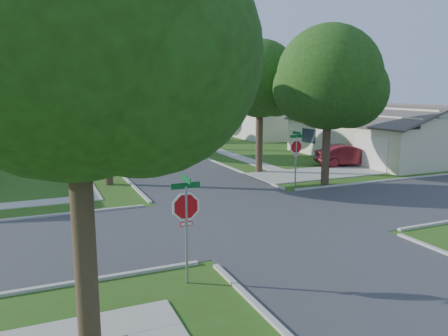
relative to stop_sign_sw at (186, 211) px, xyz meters
The scene contains 20 objects.
ground 6.95m from the stop_sign_sw, 45.00° to the left, with size 100.00×100.00×0.00m, color #345015.
road_ns 6.95m from the stop_sign_sw, 45.00° to the left, with size 7.00×100.00×0.02m, color #333335.
sidewalk_ne 32.61m from the stop_sign_sw, 70.62° to the left, with size 1.20×40.00×0.04m, color #9E9B91.
sidewalk_nw 30.80m from the stop_sign_sw, 92.61° to the left, with size 1.20×40.00×0.04m, color #9E9B91.
driveway 17.38m from the stop_sign_sw, 43.12° to the left, with size 8.80×3.60×0.05m, color #9E9B91.
stop_sign_sw is the anchor object (origin of this frame).
stop_sign_ne 13.29m from the stop_sign_sw, 45.00° to the left, with size 1.05×0.80×2.98m.
tree_e_near 17.04m from the stop_sign_sw, 55.41° to the left, with size 4.97×4.80×8.28m.
tree_e_mid 27.71m from the stop_sign_sw, 69.80° to the left, with size 5.59×5.40×9.21m.
tree_e_far 40.04m from the stop_sign_sw, 76.27° to the left, with size 5.17×5.00×8.72m.
tree_w_near 14.30m from the stop_sign_sw, 89.77° to the left, with size 5.38×5.20×8.97m.
tree_w_mid 26.09m from the stop_sign_sw, 89.87° to the left, with size 5.80×5.60×9.56m.
tree_w_far 38.86m from the stop_sign_sw, 89.93° to the left, with size 4.76×4.60×8.04m.
tree_sw_corner 5.54m from the stop_sign_sw, 140.03° to the right, with size 6.21×6.00×9.55m.
tree_ne_corner 14.64m from the stop_sign_sw, 38.84° to the left, with size 5.80×5.60×8.66m.
house_ne_near 25.98m from the stop_sign_sw, 37.18° to the left, with size 8.42×13.60×4.23m.
house_ne_far 39.55m from the stop_sign_sw, 58.45° to the left, with size 8.42×13.60×4.23m.
car_driveway 21.06m from the stop_sign_sw, 39.60° to the left, with size 1.54×4.42×1.46m, color #531118.
car_curb_east 25.02m from the stop_sign_sw, 71.57° to the left, with size 1.91×4.74×1.62m, color black.
car_curb_west 41.20m from the stop_sign_sw, 87.11° to the left, with size 2.12×5.21×1.51m, color black.
Camera 1 is at (-8.18, -15.37, 5.19)m, focal length 35.00 mm.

